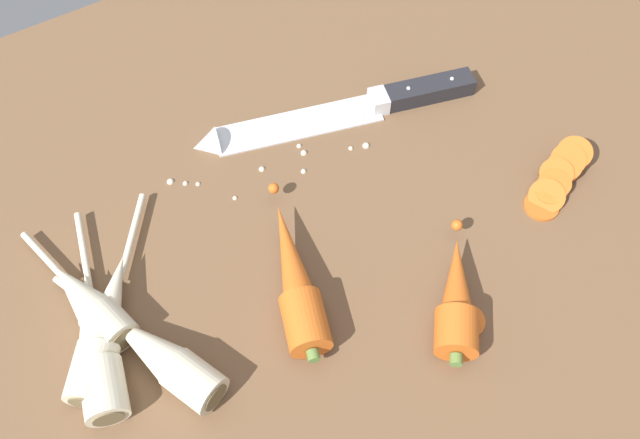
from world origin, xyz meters
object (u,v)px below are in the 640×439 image
Objects in this scene: parsnip_mid_right at (105,325)px; carrot_slice_stack at (557,178)px; whole_carrot_second at (457,299)px; parsnip_mid_left at (159,355)px; whole_carrot at (295,280)px; carrot_slice_stray_near at (467,320)px; parsnip_front at (96,342)px; chefs_knife at (332,114)px; parsnip_back at (87,302)px.

parsnip_mid_right is 1.89× the size of carrot_slice_stack.
parsnip_mid_left is (-27.06, 10.05, -0.12)cm from whole_carrot_second.
carrot_slice_stack is at bearing -7.26° from whole_carrot.
carrot_slice_stray_near is (27.28, -11.91, -1.62)cm from parsnip_mid_left.
parsnip_front reaches higher than carrot_slice_stray_near.
parsnip_front reaches higher than carrot_slice_stack.
whole_carrot_second reaches higher than parsnip_front.
whole_carrot reaches higher than chefs_knife.
whole_carrot is 1.51× the size of whole_carrot_second.
carrot_slice_stack is 20.41cm from carrot_slice_stray_near.
parsnip_mid_right is (1.35, 1.23, 0.00)cm from parsnip_front.
parsnip_front is 1.13× the size of parsnip_mid_left.
whole_carrot_second is (-3.12, -27.54, 1.45)cm from chefs_knife.
carrot_slice_stack is at bearing -4.94° from parsnip_mid_left.
whole_carrot_second is (12.30, -10.05, 0.00)cm from whole_carrot.
parsnip_mid_left reaches higher than carrot_slice_stray_near.
parsnip_mid_right reaches higher than carrot_slice_stack.
parsnip_mid_right is at bearing -160.12° from chefs_knife.
parsnip_mid_left is 1.17× the size of parsnip_back.
parsnip_mid_left is 29.81cm from carrot_slice_stray_near.
whole_carrot reaches higher than parsnip_back.
whole_carrot_second reaches higher than carrot_slice_stack.
whole_carrot is 0.85× the size of parsnip_front.
whole_carrot_second is at bearing -20.37° from parsnip_mid_left.
parsnip_mid_right is at bearing 150.28° from carrot_slice_stray_near.
parsnip_mid_right is (-3.13, 5.45, -0.00)cm from parsnip_mid_left.
chefs_knife is at bearing 20.95° from parsnip_front.
whole_carrot_second is at bearing -24.33° from parsnip_front.
whole_carrot is 15.88cm from whole_carrot_second.
carrot_slice_stack reaches higher than chefs_knife.
parsnip_back is (-33.87, -8.92, 1.33)cm from chefs_knife.
whole_carrot_second is 0.74× the size of parsnip_back.
whole_carrot_second is 0.56× the size of parsnip_front.
carrot_slice_stack is at bearing -53.50° from chefs_knife.
chefs_knife is 1.74× the size of whole_carrot.
chefs_knife is at bearing 30.10° from parsnip_mid_left.
whole_carrot_second is at bearing -39.26° from whole_carrot.
parsnip_front reaches higher than chefs_knife.
parsnip_mid_right is at bearing 163.08° from whole_carrot.
whole_carrot_second is 2.56cm from carrot_slice_stray_near.
parsnip_mid_left is at bearing 175.06° from carrot_slice_stack.
chefs_knife is 23.36cm from whole_carrot.
parsnip_mid_right is 3.18cm from parsnip_back.
parsnip_mid_left is (4.48, -4.22, 0.00)cm from parsnip_front.
parsnip_back is at bearing 100.19° from parsnip_mid_right.
parsnip_mid_left is at bearing -43.25° from parsnip_front.
parsnip_front is (-19.24, 4.21, -0.12)cm from whole_carrot.
whole_carrot_second is 28.86cm from parsnip_mid_left.
carrot_slice_stack is at bearing -9.22° from parsnip_front.
whole_carrot is 0.96× the size of parsnip_mid_left.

